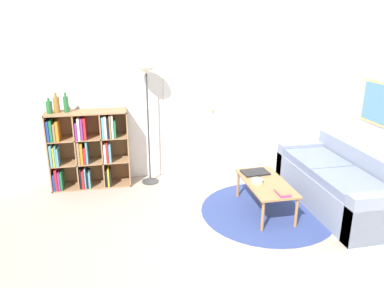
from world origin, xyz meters
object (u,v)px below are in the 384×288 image
Objects in this scene: bookshelf at (87,149)px; coffee_table at (266,185)px; laptop at (255,172)px; bottle_left at (49,107)px; couch at (341,185)px; bowl at (257,181)px; bottle_right at (66,104)px; bottle_middle at (56,104)px; floor_lamp at (147,83)px.

coffee_table is (2.17, -1.21, -0.21)m from bookshelf.
laptop reaches higher than coffee_table.
coffee_table is 4.61× the size of bottle_left.
bottle_left is at bearing 161.31° from couch.
bowl reaches higher than laptop.
couch reaches higher than laptop.
bookshelf is 0.58× the size of couch.
couch reaches higher than coffee_table.
bottle_right is at bearing 159.83° from couch.
bookshelf is 7.90× the size of bowl.
bottle_middle reaches higher than bottle_left.
couch is 3.90m from bottle_left.
bookshelf is at bearing -2.19° from bottle_middle.
couch is at bearing -18.69° from bottle_left.
bowl is at bearing -44.21° from floor_lamp.
coffee_table is at bearing -29.01° from bookshelf.
laptop is at bearing -20.64° from bottle_middle.
bottle_right is (-2.35, 0.93, 0.80)m from laptop.
bottle_middle reaches higher than bookshelf.
laptop is 0.31m from bowl.
laptop is 1.31× the size of bottle_right.
couch reaches higher than bowl.
bottle_middle reaches higher than laptop.
bookshelf is 2.40m from bowl.
bottle_right reaches higher than laptop.
coffee_table is at bearing -24.58° from bottle_left.
laptop is 1.69× the size of bottle_left.
floor_lamp is at bearing -1.76° from bottle_left.
floor_lamp is at bearing -3.37° from bottle_middle.
floor_lamp is 6.29× the size of bottle_right.
couch is at bearing -26.99° from floor_lamp.
floor_lamp is 4.78× the size of laptop.
couch is at bearing -16.97° from laptop.
bottle_right is at bearing 153.01° from coffee_table.
bottle_middle is at bearing 159.36° from laptop.
bookshelf is 0.72m from bottle_middle.
couch is 1.01m from coffee_table.
bowl is at bearing -30.63° from bookshelf.
couch is 1.95× the size of coffee_table.
bottle_left is at bearing 154.17° from bowl.
laptop is at bearing -21.53° from bottle_right.
bottle_left is 0.21m from bottle_right.
bottle_right is (0.12, -0.00, 0.00)m from bottle_middle.
bottle_left is (-2.60, 1.19, 0.82)m from coffee_table.
coffee_table is 2.81m from bottle_right.
bottle_middle is (0.09, 0.03, 0.02)m from bottle_left.
bottle_middle is at bearing 152.74° from bowl.
floor_lamp reaches higher than bowl.
bottle_left is at bearing -172.79° from bottle_right.
couch is at bearing -1.68° from coffee_table.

